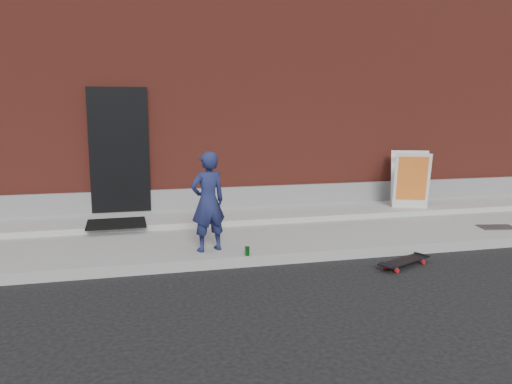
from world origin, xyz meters
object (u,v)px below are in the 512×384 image
object	(u,v)px
child	(208,202)
pizza_sign	(410,179)
soda_can	(247,251)
skateboard	(405,261)

from	to	relation	value
child	pizza_sign	distance (m)	4.57
child	pizza_sign	xyz separation A→B (m)	(4.21, 1.78, -0.05)
child	soda_can	xyz separation A→B (m)	(0.48, -0.38, -0.64)
child	soda_can	size ratio (longest dim) A/B	11.25
pizza_sign	soda_can	distance (m)	4.35
child	soda_can	world-z (taller)	child
skateboard	soda_can	size ratio (longest dim) A/B	7.02
child	skateboard	xyz separation A→B (m)	(2.56, -0.92, -0.77)
child	soda_can	bearing A→B (deg)	125.02
child	skateboard	distance (m)	2.82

